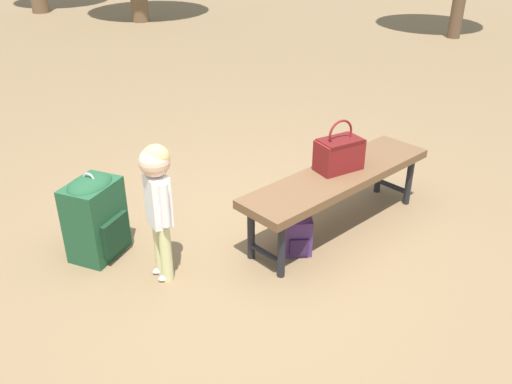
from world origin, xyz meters
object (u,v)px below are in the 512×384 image
child_standing (158,193)px  park_bench (339,180)px  backpack_large (95,215)px  handbag (339,153)px  backpack_small (298,234)px

child_standing → park_bench: bearing=172.5°
park_bench → backpack_large: size_ratio=2.72×
handbag → child_standing: 1.31m
backpack_large → backpack_small: bearing=146.4°
child_standing → backpack_large: (0.26, -0.47, -0.30)m
park_bench → handbag: handbag is taller
backpack_small → park_bench: bearing=-167.1°
park_bench → backpack_small: 0.50m
child_standing → backpack_small: size_ratio=2.98×
handbag → backpack_large: bearing=-20.9°
handbag → backpack_large: handbag is taller
park_bench → backpack_large: (1.53, -0.64, -0.09)m
park_bench → backpack_small: (0.42, 0.10, -0.24)m
child_standing → backpack_small: bearing=162.8°
backpack_large → child_standing: bearing=118.4°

